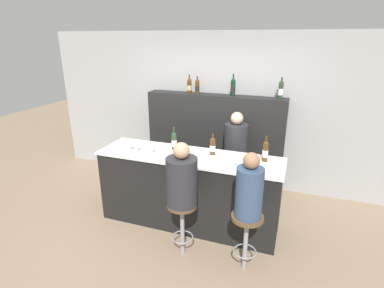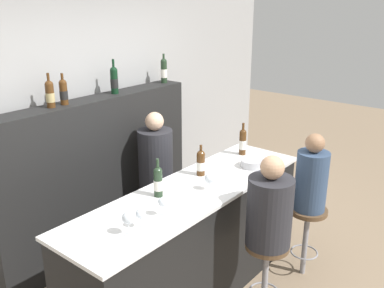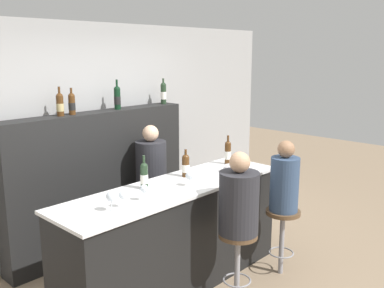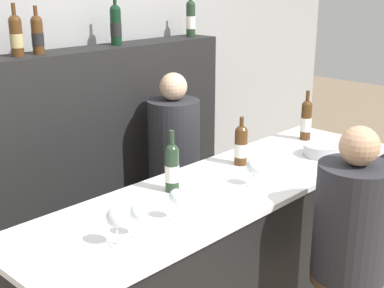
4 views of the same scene
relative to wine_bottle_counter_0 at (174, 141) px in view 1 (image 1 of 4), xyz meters
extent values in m
plane|color=#8C755B|center=(0.27, -0.46, -1.15)|extent=(16.00, 16.00, 0.00)
cube|color=#9E9E9E|center=(0.27, 1.33, 0.15)|extent=(6.40, 0.05, 2.60)
cube|color=black|center=(0.27, -0.13, -0.66)|extent=(2.43, 0.65, 1.00)
cube|color=white|center=(0.27, -0.13, -0.14)|extent=(2.47, 0.69, 0.03)
cube|color=black|center=(0.27, 1.10, -0.35)|extent=(2.30, 0.28, 1.61)
cylinder|color=#233823|center=(0.00, 0.00, -0.02)|extent=(0.07, 0.07, 0.21)
cylinder|color=white|center=(0.00, 0.00, -0.03)|extent=(0.07, 0.07, 0.09)
sphere|color=#233823|center=(0.00, 0.00, 0.08)|extent=(0.07, 0.07, 0.07)
cylinder|color=#233823|center=(0.00, 0.00, 0.14)|extent=(0.02, 0.02, 0.09)
cylinder|color=#4C2D14|center=(0.55, 0.00, -0.03)|extent=(0.07, 0.07, 0.19)
cylinder|color=white|center=(0.55, 0.00, -0.04)|extent=(0.08, 0.08, 0.08)
sphere|color=#4C2D14|center=(0.55, 0.00, 0.07)|extent=(0.07, 0.07, 0.07)
cylinder|color=#4C2D14|center=(0.55, 0.00, 0.12)|extent=(0.02, 0.02, 0.07)
cylinder|color=#4C2D14|center=(1.23, 0.00, -0.01)|extent=(0.07, 0.07, 0.23)
cylinder|color=white|center=(1.23, 0.00, -0.02)|extent=(0.07, 0.07, 0.09)
sphere|color=#4C2D14|center=(1.23, 0.00, 0.10)|extent=(0.07, 0.07, 0.07)
cylinder|color=#4C2D14|center=(1.23, 0.00, 0.16)|extent=(0.02, 0.02, 0.09)
cylinder|color=#4C2D14|center=(-0.18, 1.10, 0.56)|extent=(0.07, 0.07, 0.20)
cylinder|color=tan|center=(-0.18, 1.10, 0.55)|extent=(0.08, 0.08, 0.08)
sphere|color=#4C2D14|center=(-0.18, 1.10, 0.66)|extent=(0.07, 0.07, 0.07)
cylinder|color=#4C2D14|center=(-0.18, 1.10, 0.72)|extent=(0.02, 0.02, 0.09)
cylinder|color=#4C2D14|center=(-0.04, 1.10, 0.56)|extent=(0.07, 0.07, 0.19)
cylinder|color=black|center=(-0.04, 1.10, 0.55)|extent=(0.07, 0.07, 0.08)
sphere|color=#4C2D14|center=(-0.04, 1.10, 0.65)|extent=(0.07, 0.07, 0.07)
cylinder|color=#4C2D14|center=(-0.04, 1.10, 0.71)|extent=(0.02, 0.02, 0.08)
cylinder|color=black|center=(0.55, 1.10, 0.57)|extent=(0.07, 0.07, 0.23)
cylinder|color=black|center=(0.55, 1.10, 0.56)|extent=(0.08, 0.08, 0.09)
sphere|color=black|center=(0.55, 1.10, 0.69)|extent=(0.07, 0.07, 0.07)
cylinder|color=black|center=(0.55, 1.10, 0.75)|extent=(0.02, 0.02, 0.10)
cylinder|color=#233823|center=(1.28, 1.10, 0.58)|extent=(0.07, 0.07, 0.24)
cylinder|color=white|center=(1.28, 1.10, 0.57)|extent=(0.07, 0.07, 0.09)
sphere|color=#233823|center=(1.28, 1.10, 0.70)|extent=(0.07, 0.07, 0.07)
cylinder|color=#233823|center=(1.28, 1.10, 0.75)|extent=(0.02, 0.02, 0.07)
cylinder|color=silver|center=(-0.55, -0.25, -0.13)|extent=(0.06, 0.06, 0.00)
cylinder|color=silver|center=(-0.55, -0.25, -0.08)|extent=(0.01, 0.01, 0.08)
sphere|color=silver|center=(-0.55, -0.25, 0.00)|extent=(0.08, 0.08, 0.08)
cylinder|color=silver|center=(-0.44, -0.25, -0.13)|extent=(0.06, 0.06, 0.00)
cylinder|color=silver|center=(-0.44, -0.25, -0.09)|extent=(0.01, 0.01, 0.07)
sphere|color=silver|center=(-0.44, -0.25, -0.02)|extent=(0.07, 0.07, 0.07)
cylinder|color=silver|center=(-0.21, -0.25, -0.13)|extent=(0.07, 0.07, 0.00)
cylinder|color=silver|center=(-0.21, -0.25, -0.09)|extent=(0.01, 0.01, 0.07)
sphere|color=silver|center=(-0.21, -0.25, -0.02)|extent=(0.07, 0.07, 0.07)
cylinder|color=silver|center=(0.35, -0.25, -0.13)|extent=(0.07, 0.07, 0.00)
cylinder|color=silver|center=(0.35, -0.25, -0.09)|extent=(0.01, 0.01, 0.06)
sphere|color=silver|center=(0.35, -0.25, -0.03)|extent=(0.08, 0.08, 0.08)
cylinder|color=#B7B7BC|center=(1.00, -0.25, -0.09)|extent=(0.21, 0.21, 0.07)
cube|color=white|center=(0.62, -0.28, -0.13)|extent=(0.21, 0.30, 0.00)
cylinder|color=gray|center=(0.42, -0.78, -0.83)|extent=(0.05, 0.05, 0.65)
torus|color=gray|center=(0.42, -0.78, -0.93)|extent=(0.26, 0.26, 0.02)
cylinder|color=brown|center=(0.42, -0.78, -0.48)|extent=(0.35, 0.35, 0.04)
cylinder|color=#28282D|center=(0.42, -0.78, -0.18)|extent=(0.35, 0.35, 0.56)
sphere|color=tan|center=(0.42, -0.78, 0.19)|extent=(0.18, 0.18, 0.18)
cylinder|color=gray|center=(1.17, -0.78, -0.83)|extent=(0.05, 0.05, 0.65)
torus|color=gray|center=(1.17, -0.78, -0.93)|extent=(0.26, 0.26, 0.02)
cylinder|color=brown|center=(1.17, -0.78, -0.48)|extent=(0.35, 0.35, 0.04)
cylinder|color=#334766|center=(1.17, -0.78, -0.19)|extent=(0.29, 0.29, 0.55)
sphere|color=#936B4C|center=(1.17, -0.78, 0.18)|extent=(0.17, 0.17, 0.17)
cylinder|color=#28282D|center=(0.71, 0.72, -0.52)|extent=(0.36, 0.36, 1.26)
sphere|color=#D8AD8C|center=(0.71, 0.72, 0.20)|extent=(0.19, 0.19, 0.19)
camera|label=1|loc=(1.54, -3.57, 1.34)|focal=28.00mm
camera|label=2|loc=(-2.23, -2.17, 1.39)|focal=40.00mm
camera|label=3|loc=(-2.45, -2.91, 1.11)|focal=40.00mm
camera|label=4|loc=(-1.74, -1.81, 0.92)|focal=50.00mm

